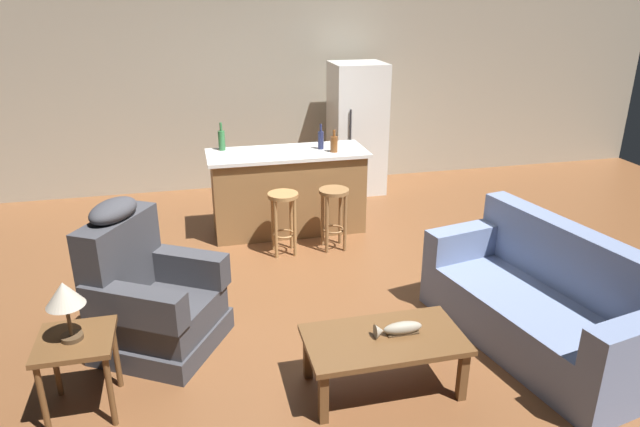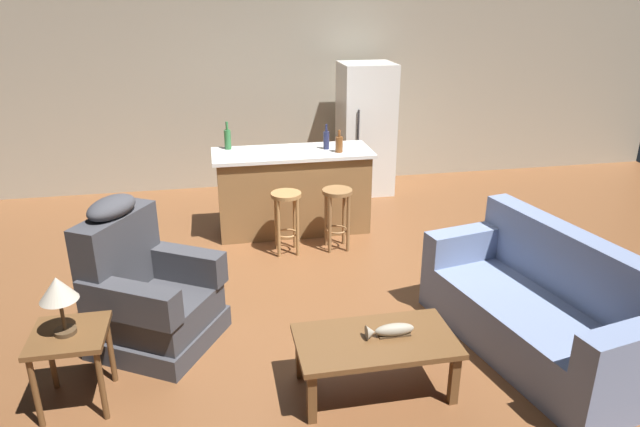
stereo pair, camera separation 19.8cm
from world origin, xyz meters
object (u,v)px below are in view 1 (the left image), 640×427
at_px(table_lamp, 65,297).
at_px(coffee_table, 384,344).
at_px(refrigerator, 357,129).
at_px(bottle_short_amber, 222,140).
at_px(end_table, 77,351).
at_px(bar_stool_right, 334,208).
at_px(bottle_tall_green, 321,140).
at_px(bottle_wine_dark, 334,144).
at_px(fish_figurine, 398,329).
at_px(kitchen_island, 288,191).
at_px(recliner_near_lamp, 149,297).
at_px(bar_stool_left, 283,212).
at_px(couch, 542,305).

bearing_deg(table_lamp, coffee_table, -6.85).
bearing_deg(table_lamp, refrigerator, 52.00).
bearing_deg(coffee_table, bottle_short_amber, 104.43).
bearing_deg(bottle_short_amber, end_table, -111.70).
height_order(bar_stool_right, bottle_tall_green, bottle_tall_green).
relative_size(bar_stool_right, bottle_wine_dark, 2.71).
bearing_deg(bottle_wine_dark, bottle_tall_green, 125.17).
bearing_deg(fish_figurine, bottle_short_amber, 106.19).
bearing_deg(bottle_wine_dark, end_table, -132.62).
bearing_deg(bar_stool_right, coffee_table, -96.22).
bearing_deg(kitchen_island, bottle_short_amber, 161.75).
relative_size(table_lamp, kitchen_island, 0.23).
bearing_deg(coffee_table, bar_stool_right, 83.78).
height_order(recliner_near_lamp, bar_stool_left, recliner_near_lamp).
bearing_deg(end_table, bottle_tall_green, 50.44).
height_order(bar_stool_left, bottle_tall_green, bottle_tall_green).
height_order(bottle_short_amber, bottle_wine_dark, bottle_short_amber).
bearing_deg(bottle_tall_green, fish_figurine, -93.19).
xyz_separation_m(fish_figurine, couch, (1.30, 0.23, -0.12)).
distance_m(fish_figurine, table_lamp, 2.19).
xyz_separation_m(couch, kitchen_island, (-1.52, 2.76, 0.14)).
distance_m(coffee_table, bar_stool_right, 2.39).
relative_size(coffee_table, bottle_tall_green, 3.82).
relative_size(couch, end_table, 3.62).
bearing_deg(coffee_table, fish_figurine, 7.41).
distance_m(coffee_table, bottle_wine_dark, 2.97).
bearing_deg(bar_stool_left, table_lamp, -129.34).
relative_size(coffee_table, fish_figurine, 3.24).
relative_size(fish_figurine, table_lamp, 0.83).
bearing_deg(bottle_wine_dark, table_lamp, -132.71).
distance_m(bar_stool_left, refrigerator, 2.31).
bearing_deg(fish_figurine, recliner_near_lamp, 151.48).
bearing_deg(bar_stool_right, fish_figurine, -93.77).
height_order(table_lamp, refrigerator, refrigerator).
height_order(coffee_table, refrigerator, refrigerator).
xyz_separation_m(fish_figurine, bottle_wine_dark, (0.28, 2.85, 0.58)).
distance_m(couch, bar_stool_right, 2.42).
bearing_deg(coffee_table, kitchen_island, 92.40).
bearing_deg(couch, table_lamp, -11.38).
bearing_deg(coffee_table, bottle_tall_green, 84.88).
relative_size(recliner_near_lamp, kitchen_island, 0.67).
bearing_deg(bar_stool_left, refrigerator, 53.62).
height_order(kitchen_island, bottle_wine_dark, bottle_wine_dark).
bearing_deg(kitchen_island, bar_stool_right, -58.63).
bearing_deg(bottle_tall_green, kitchen_island, -176.85).
distance_m(recliner_near_lamp, end_table, 0.81).
bearing_deg(bottle_short_amber, fish_figurine, -73.81).
xyz_separation_m(kitchen_island, refrigerator, (1.18, 1.20, 0.40)).
bearing_deg(table_lamp, bottle_tall_green, 50.34).
bearing_deg(refrigerator, kitchen_island, -134.62).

